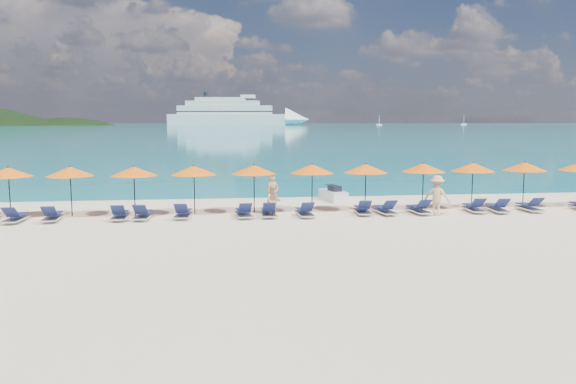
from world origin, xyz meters
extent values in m
plane|color=beige|center=(0.00, 0.00, 0.00)|extent=(1400.00, 1400.00, 0.00)
cube|color=#1FA9B2|center=(0.00, 660.00, 0.01)|extent=(1600.00, 1300.00, 0.01)
ellipsoid|color=black|center=(-150.00, 560.00, -35.00)|extent=(162.00, 126.00, 85.50)
cube|color=silver|center=(8.27, 586.03, 5.67)|extent=(126.68, 43.34, 11.33)
cone|color=silver|center=(81.98, 573.43, 5.67)|extent=(28.77, 28.77, 24.93)
cube|color=silver|center=(6.03, 586.41, 15.86)|extent=(101.53, 35.79, 9.06)
cube|color=silver|center=(3.80, 586.79, 22.66)|extent=(79.04, 29.77, 5.67)
cube|color=silver|center=(1.56, 587.17, 27.19)|extent=(53.89, 22.22, 3.97)
cube|color=black|center=(6.03, 586.41, 14.16)|extent=(102.80, 36.22, 1.02)
cube|color=black|center=(6.03, 586.41, 18.13)|extent=(100.27, 35.35, 1.02)
cylinder|color=black|center=(-13.85, 589.81, 31.73)|extent=(4.99, 4.99, 6.23)
cube|color=silver|center=(153.93, 512.98, 0.71)|extent=(5.36, 1.79, 1.43)
cylinder|color=silver|center=(153.93, 512.98, 5.36)|extent=(0.32, 0.32, 8.93)
cube|color=silver|center=(258.50, 553.12, 0.77)|extent=(5.80, 1.93, 1.55)
cylinder|color=silver|center=(258.50, 553.12, 5.80)|extent=(0.35, 0.35, 9.67)
cube|color=white|center=(3.15, 8.52, 0.28)|extent=(1.22, 2.36, 0.52)
cube|color=black|center=(3.19, 8.34, 0.66)|extent=(0.62, 1.00, 0.33)
cylinder|color=black|center=(3.06, 9.08, 0.80)|extent=(0.52, 0.14, 0.06)
imported|color=#E0AB78|center=(-0.49, 4.78, 0.92)|extent=(0.80, 0.72, 1.83)
imported|color=#E0AB78|center=(-0.57, 3.62, 0.72)|extent=(0.72, 0.44, 1.44)
imported|color=#E0AB78|center=(6.80, 3.17, 0.91)|extent=(1.29, 1.09, 1.82)
cylinder|color=black|center=(-12.14, 5.04, 1.10)|extent=(0.05, 0.05, 2.20)
cone|color=#FF650A|center=(-12.14, 5.04, 2.02)|extent=(2.10, 2.10, 0.42)
sphere|color=black|center=(-12.14, 5.04, 2.24)|extent=(0.08, 0.08, 0.08)
cylinder|color=black|center=(-9.52, 5.00, 1.10)|extent=(0.05, 0.05, 2.20)
cone|color=#FF650A|center=(-9.52, 5.00, 2.02)|extent=(2.10, 2.10, 0.42)
sphere|color=black|center=(-9.52, 5.00, 2.24)|extent=(0.08, 0.08, 0.08)
cylinder|color=black|center=(-6.73, 4.79, 1.10)|extent=(0.05, 0.05, 2.20)
cone|color=#FF650A|center=(-6.73, 4.79, 2.02)|extent=(2.10, 2.10, 0.42)
sphere|color=black|center=(-6.73, 4.79, 2.24)|extent=(0.08, 0.08, 0.08)
cylinder|color=black|center=(-4.08, 4.91, 1.10)|extent=(0.05, 0.05, 2.20)
cone|color=#FF650A|center=(-4.08, 4.91, 2.02)|extent=(2.10, 2.10, 0.42)
sphere|color=black|center=(-4.08, 4.91, 2.24)|extent=(0.08, 0.08, 0.08)
cylinder|color=black|center=(-1.34, 4.99, 1.10)|extent=(0.05, 0.05, 2.20)
cone|color=#FF650A|center=(-1.34, 4.99, 2.02)|extent=(2.10, 2.10, 0.42)
sphere|color=black|center=(-1.34, 4.99, 2.24)|extent=(0.08, 0.08, 0.08)
cylinder|color=black|center=(1.40, 5.01, 1.10)|extent=(0.05, 0.05, 2.20)
cone|color=#FF650A|center=(1.40, 5.01, 2.02)|extent=(2.10, 2.10, 0.42)
sphere|color=black|center=(1.40, 5.01, 2.24)|extent=(0.08, 0.08, 0.08)
cylinder|color=black|center=(3.95, 4.92, 1.10)|extent=(0.05, 0.05, 2.20)
cone|color=#FF650A|center=(3.95, 4.92, 2.02)|extent=(2.10, 2.10, 0.42)
sphere|color=black|center=(3.95, 4.92, 2.24)|extent=(0.08, 0.08, 0.08)
cylinder|color=black|center=(6.82, 4.99, 1.10)|extent=(0.05, 0.05, 2.20)
cone|color=#FF650A|center=(6.82, 4.99, 2.02)|extent=(2.10, 2.10, 0.42)
sphere|color=black|center=(6.82, 4.99, 2.24)|extent=(0.08, 0.08, 0.08)
cylinder|color=black|center=(9.31, 4.96, 1.10)|extent=(0.05, 0.05, 2.20)
cone|color=#FF650A|center=(9.31, 4.96, 2.02)|extent=(2.10, 2.10, 0.42)
sphere|color=black|center=(9.31, 4.96, 2.24)|extent=(0.08, 0.08, 0.08)
cylinder|color=black|center=(12.04, 5.05, 1.10)|extent=(0.05, 0.05, 2.20)
cone|color=#FF650A|center=(12.04, 5.05, 2.02)|extent=(2.10, 2.10, 0.42)
sphere|color=black|center=(12.04, 5.05, 2.24)|extent=(0.08, 0.08, 0.08)
cube|color=silver|center=(-11.49, 3.73, 0.14)|extent=(0.69, 1.72, 0.06)
cube|color=#161F4E|center=(-11.48, 3.98, 0.30)|extent=(0.59, 1.12, 0.04)
cube|color=#161F4E|center=(-11.52, 3.18, 0.55)|extent=(0.57, 0.56, 0.43)
cube|color=silver|center=(-10.04, 3.82, 0.14)|extent=(0.70, 1.73, 0.06)
cube|color=#161F4E|center=(-10.05, 4.07, 0.30)|extent=(0.60, 1.12, 0.04)
cube|color=#161F4E|center=(-10.01, 3.27, 0.55)|extent=(0.57, 0.56, 0.43)
cube|color=silver|center=(-7.22, 3.77, 0.14)|extent=(0.64, 1.71, 0.06)
cube|color=#161F4E|center=(-7.22, 4.02, 0.30)|extent=(0.56, 1.11, 0.04)
cube|color=#161F4E|center=(-7.21, 3.22, 0.55)|extent=(0.56, 0.54, 0.43)
cube|color=silver|center=(-6.25, 3.77, 0.14)|extent=(0.77, 1.75, 0.06)
cube|color=#161F4E|center=(-6.23, 4.02, 0.30)|extent=(0.64, 1.14, 0.04)
cube|color=#161F4E|center=(-6.30, 3.22, 0.55)|extent=(0.59, 0.58, 0.43)
cube|color=silver|center=(-4.54, 3.85, 0.14)|extent=(0.77, 1.75, 0.06)
cube|color=#161F4E|center=(-4.52, 4.10, 0.30)|extent=(0.65, 1.15, 0.04)
cube|color=#161F4E|center=(-4.59, 3.31, 0.55)|extent=(0.60, 0.58, 0.43)
cube|color=silver|center=(-1.90, 3.69, 0.14)|extent=(0.76, 1.75, 0.06)
cube|color=#161F4E|center=(-1.92, 3.94, 0.30)|extent=(0.64, 1.14, 0.04)
cube|color=#161F4E|center=(-1.85, 3.14, 0.55)|extent=(0.59, 0.58, 0.43)
cube|color=silver|center=(-0.77, 3.74, 0.14)|extent=(0.70, 1.73, 0.06)
cube|color=#161F4E|center=(-0.76, 3.99, 0.30)|extent=(0.60, 1.12, 0.04)
cube|color=#161F4E|center=(-0.80, 3.19, 0.55)|extent=(0.57, 0.56, 0.43)
cube|color=silver|center=(0.82, 3.57, 0.14)|extent=(0.70, 1.73, 0.06)
cube|color=#161F4E|center=(0.81, 3.82, 0.30)|extent=(0.60, 1.13, 0.04)
cube|color=#161F4E|center=(0.85, 3.02, 0.55)|extent=(0.58, 0.56, 0.43)
cube|color=silver|center=(3.54, 3.82, 0.14)|extent=(0.75, 1.74, 0.06)
cube|color=#161F4E|center=(3.56, 4.07, 0.30)|extent=(0.64, 1.14, 0.04)
cube|color=#161F4E|center=(3.49, 3.28, 0.55)|extent=(0.59, 0.58, 0.43)
cube|color=silver|center=(4.57, 3.73, 0.14)|extent=(0.77, 1.75, 0.06)
cube|color=#161F4E|center=(4.54, 3.98, 0.30)|extent=(0.65, 1.15, 0.04)
cube|color=#161F4E|center=(4.62, 3.18, 0.55)|extent=(0.60, 0.58, 0.43)
cube|color=silver|center=(6.15, 3.70, 0.14)|extent=(0.76, 1.75, 0.06)
cube|color=#161F4E|center=(6.13, 3.95, 0.30)|extent=(0.64, 1.14, 0.04)
cube|color=#161F4E|center=(6.19, 3.15, 0.55)|extent=(0.59, 0.58, 0.43)
cube|color=silver|center=(8.88, 3.82, 0.14)|extent=(0.73, 1.74, 0.06)
cube|color=#161F4E|center=(8.90, 4.07, 0.30)|extent=(0.62, 1.14, 0.04)
cube|color=#161F4E|center=(8.84, 3.27, 0.55)|extent=(0.59, 0.57, 0.43)
cube|color=silver|center=(9.95, 3.62, 0.14)|extent=(0.78, 1.75, 0.06)
cube|color=#161F4E|center=(9.97, 3.87, 0.30)|extent=(0.65, 1.15, 0.04)
cube|color=#161F4E|center=(9.90, 3.07, 0.55)|extent=(0.60, 0.59, 0.43)
cube|color=silver|center=(11.59, 3.71, 0.14)|extent=(0.63, 1.70, 0.06)
cube|color=#161F4E|center=(11.60, 3.96, 0.30)|extent=(0.56, 1.10, 0.04)
cube|color=#161F4E|center=(11.59, 3.16, 0.55)|extent=(0.55, 0.54, 0.43)
camera|label=1|loc=(-3.02, -20.85, 4.25)|focal=35.00mm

